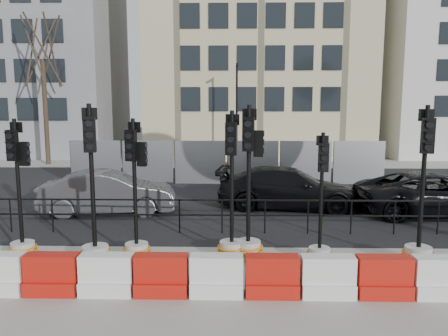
{
  "coord_description": "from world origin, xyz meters",
  "views": [
    {
      "loc": [
        0.31,
        -10.7,
        3.61
      ],
      "look_at": [
        0.01,
        3.0,
        1.62
      ],
      "focal_mm": 35.0,
      "sensor_mm": 36.0,
      "label": 1
    }
  ],
  "objects": [
    {
      "name": "traffic_signal_f",
      "position": [
        0.68,
        -0.78,
        0.86
      ],
      "size": [
        0.71,
        0.71,
        3.61
      ],
      "rotation": [
        0.0,
        0.0,
        -0.15
      ],
      "color": "silver",
      "rests_on": "ground"
    },
    {
      "name": "lamp_post_far",
      "position": [
        0.5,
        14.98,
        3.22
      ],
      "size": [
        0.12,
        0.56,
        6.0
      ],
      "color": "black",
      "rests_on": "ground"
    },
    {
      "name": "sidewalk_near",
      "position": [
        0.0,
        -3.0,
        0.01
      ],
      "size": [
        40.0,
        6.0,
        0.02
      ],
      "primitive_type": "cube",
      "color": "gray",
      "rests_on": "ground"
    },
    {
      "name": "traffic_signal_h",
      "position": [
        4.5,
        -1.13,
        0.75
      ],
      "size": [
        0.71,
        0.71,
        3.61
      ],
      "rotation": [
        0.0,
        0.0,
        -0.13
      ],
      "color": "silver",
      "rests_on": "ground"
    },
    {
      "name": "car_b",
      "position": [
        -3.84,
        3.46,
        0.72
      ],
      "size": [
        2.58,
        4.74,
        1.44
      ],
      "primitive_type": "imported",
      "rotation": [
        0.0,
        0.0,
        1.69
      ],
      "color": "#434347",
      "rests_on": "ground"
    },
    {
      "name": "heras_fencing",
      "position": [
        0.57,
        9.86,
        0.65
      ],
      "size": [
        14.33,
        1.72,
        2.0
      ],
      "color": "#96989E",
      "rests_on": "ground"
    },
    {
      "name": "tree_bare_far",
      "position": [
        -11.0,
        15.5,
        6.65
      ],
      "size": [
        2.0,
        2.0,
        9.0
      ],
      "color": "#473828",
      "rests_on": "ground"
    },
    {
      "name": "traffic_signal_d",
      "position": [
        -1.94,
        -0.92,
        0.79
      ],
      "size": [
        0.65,
        0.65,
        3.31
      ],
      "rotation": [
        0.0,
        0.0,
        -0.26
      ],
      "color": "silver",
      "rests_on": "ground"
    },
    {
      "name": "traffic_signal_b",
      "position": [
        -4.66,
        -0.88,
        0.79
      ],
      "size": [
        0.65,
        0.65,
        3.3
      ],
      "rotation": [
        0.0,
        0.0,
        -0.13
      ],
      "color": "silver",
      "rests_on": "ground"
    },
    {
      "name": "traffic_signal_g",
      "position": [
        2.3,
        -1.02,
        0.62
      ],
      "size": [
        0.59,
        0.59,
        3.01
      ],
      "rotation": [
        0.0,
        0.0,
        0.01
      ],
      "color": "silver",
      "rests_on": "ground"
    },
    {
      "name": "car_c",
      "position": [
        2.25,
        4.34,
        0.72
      ],
      "size": [
        3.26,
        5.48,
        1.45
      ],
      "primitive_type": "imported",
      "rotation": [
        0.0,
        0.0,
        1.45
      ],
      "color": "black",
      "rests_on": "ground"
    },
    {
      "name": "car_d",
      "position": [
        6.98,
        3.55,
        0.7
      ],
      "size": [
        2.86,
        5.3,
        1.4
      ],
      "primitive_type": "imported",
      "rotation": [
        0.0,
        0.0,
        1.62
      ],
      "color": "black",
      "rests_on": "ground"
    },
    {
      "name": "road",
      "position": [
        0.0,
        7.0,
        0.01
      ],
      "size": [
        40.0,
        14.0,
        0.03
      ],
      "primitive_type": "cube",
      "color": "black",
      "rests_on": "ground"
    },
    {
      "name": "building_grey",
      "position": [
        -14.0,
        21.99,
        7.0
      ],
      "size": [
        11.0,
        9.06,
        14.0
      ],
      "color": "gray",
      "rests_on": "ground"
    },
    {
      "name": "traffic_signal_e",
      "position": [
        0.27,
        -0.79,
        0.72
      ],
      "size": [
        0.69,
        0.69,
        3.49
      ],
      "rotation": [
        0.0,
        0.0,
        -0.15
      ],
      "color": "silver",
      "rests_on": "ground"
    },
    {
      "name": "barrier_row",
      "position": [
        -0.0,
        -2.8,
        0.37
      ],
      "size": [
        15.7,
        0.5,
        0.8
      ],
      "color": "red",
      "rests_on": "ground"
    },
    {
      "name": "kerb_railing",
      "position": [
        0.0,
        1.2,
        0.69
      ],
      "size": [
        18.0,
        0.04,
        1.0
      ],
      "color": "black",
      "rests_on": "ground"
    },
    {
      "name": "sidewalk_far",
      "position": [
        0.0,
        16.0,
        0.01
      ],
      "size": [
        40.0,
        4.0,
        0.02
      ],
      "primitive_type": "cube",
      "color": "gray",
      "rests_on": "ground"
    },
    {
      "name": "building_cream",
      "position": [
        2.0,
        21.99,
        9.0
      ],
      "size": [
        15.0,
        10.06,
        18.0
      ],
      "color": "beige",
      "rests_on": "ground"
    },
    {
      "name": "ground",
      "position": [
        0.0,
        0.0,
        0.0
      ],
      "size": [
        120.0,
        120.0,
        0.0
      ],
      "primitive_type": "plane",
      "color": "#51514C",
      "rests_on": "ground"
    },
    {
      "name": "traffic_signal_c",
      "position": [
        -2.82,
        -1.24,
        0.75
      ],
      "size": [
        0.72,
        0.72,
        3.64
      ],
      "rotation": [
        0.0,
        0.0,
        0.24
      ],
      "color": "silver",
      "rests_on": "ground"
    }
  ]
}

